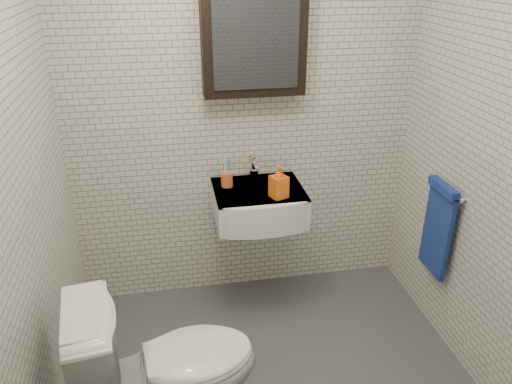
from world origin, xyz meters
The scene contains 8 objects.
room_shell centered at (0.00, 0.00, 1.47)m, with size 2.22×2.02×2.51m.
washbasin centered at (0.05, 0.73, 0.76)m, with size 0.55×0.50×0.20m.
faucet centered at (0.05, 0.93, 0.92)m, with size 0.06×0.20×0.15m.
mirror_cabinet centered at (0.05, 0.93, 1.70)m, with size 0.60×0.15×0.60m.
towel_rail centered at (1.04, 0.35, 0.72)m, with size 0.09×0.30×0.58m.
toothbrush_cup centered at (-0.14, 0.85, 0.90)m, with size 0.10×0.10×0.20m.
soap_bottle centered at (0.15, 0.64, 0.95)m, with size 0.09×0.09×0.20m, color orange.
toilet centered at (-0.56, -0.18, 0.42)m, with size 0.47×0.82×0.84m, color white.
Camera 1 is at (-0.48, -1.97, 2.16)m, focal length 35.00 mm.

